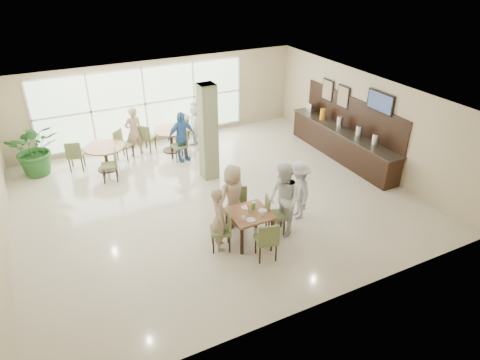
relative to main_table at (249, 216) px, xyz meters
name	(u,v)px	position (x,y,z in m)	size (l,w,h in m)	color
ground	(214,198)	(0.01, 2.10, -0.65)	(10.00, 10.00, 0.00)	beige
room_shell	(212,140)	(0.01, 2.10, 1.05)	(10.00, 10.00, 10.00)	white
window_bank	(145,104)	(-0.49, 6.56, 0.75)	(7.00, 0.04, 7.00)	silver
column	(208,133)	(0.41, 3.30, 0.75)	(0.45, 0.45, 2.80)	#677350
main_table	(249,216)	(0.00, 0.00, 0.00)	(0.91, 0.91, 0.75)	brown
round_table_left	(105,151)	(-2.20, 5.16, -0.06)	(1.19, 1.19, 0.75)	brown
round_table_right	(171,134)	(0.01, 5.56, -0.07)	(1.13, 1.13, 0.75)	brown
chairs_main_table	(250,223)	(0.02, 0.00, -0.18)	(1.99, 1.97, 0.95)	brown
chairs_table_left	(103,155)	(-2.26, 5.19, -0.18)	(2.09, 1.83, 0.95)	brown
chairs_table_right	(171,137)	(0.00, 5.56, -0.18)	(1.97, 1.70, 0.95)	brown
tabletop_clutter	(252,211)	(0.05, -0.03, 0.16)	(0.70, 0.70, 0.21)	white
buffet_counter	(342,142)	(4.71, 2.60, -0.10)	(0.64, 4.70, 1.95)	black
wall_tv	(380,102)	(4.95, 1.50, 1.50)	(0.06, 1.00, 0.58)	black
framed_art_a	(343,97)	(4.96, 3.10, 1.20)	(0.05, 0.55, 0.70)	black
framed_art_b	(328,90)	(4.96, 3.90, 1.20)	(0.05, 0.55, 0.70)	black
potted_plant	(35,149)	(-4.05, 5.77, 0.16)	(1.46, 1.46, 1.62)	#266026
teen_left	(219,219)	(-0.71, 0.07, 0.11)	(0.56, 0.36, 1.52)	tan
teen_far	(233,195)	(-0.02, 0.82, 0.13)	(0.76, 0.42, 1.56)	tan
teen_right	(283,200)	(0.84, -0.07, 0.24)	(0.87, 0.68, 1.79)	white
teen_standing	(299,190)	(1.55, 0.34, 0.11)	(0.98, 0.56, 1.52)	#ADAEB0
adult_a	(181,137)	(0.09, 4.72, 0.15)	(0.94, 0.54, 1.61)	#396CAB
adult_b	(196,124)	(0.89, 5.47, 0.17)	(1.52, 0.66, 1.64)	white
adult_standing	(134,131)	(-1.13, 5.79, 0.16)	(0.59, 0.39, 1.61)	tan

